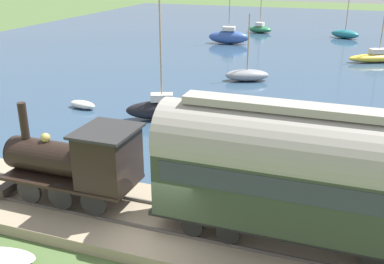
{
  "coord_description": "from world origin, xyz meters",
  "views": [
    {
      "loc": [
        -11.3,
        -5.42,
        9.1
      ],
      "look_at": [
        8.06,
        1.55,
        1.19
      ],
      "focal_mm": 42.0,
      "sensor_mm": 36.0,
      "label": 1
    }
  ],
  "objects_px": {
    "sailboat_black": "(162,109)",
    "rowboat_near_shore": "(213,166)",
    "steam_locomotive": "(80,160)",
    "passenger_coach": "(307,172)",
    "rowboat_far_out": "(83,105)",
    "rowboat_off_pier": "(332,158)",
    "sailboat_teal": "(345,34)",
    "sailboat_blue": "(229,37)",
    "sailboat_yellow": "(378,57)",
    "sailboat_gray": "(247,75)",
    "sailboat_green": "(260,28)"
  },
  "relations": [
    {
      "from": "sailboat_black",
      "to": "rowboat_near_shore",
      "type": "height_order",
      "value": "sailboat_black"
    },
    {
      "from": "steam_locomotive",
      "to": "rowboat_near_shore",
      "type": "distance_m",
      "value": 6.72
    },
    {
      "from": "passenger_coach",
      "to": "sailboat_black",
      "type": "distance_m",
      "value": 14.78
    },
    {
      "from": "rowboat_far_out",
      "to": "rowboat_off_pier",
      "type": "bearing_deg",
      "value": -93.05
    },
    {
      "from": "passenger_coach",
      "to": "sailboat_teal",
      "type": "bearing_deg",
      "value": 0.4
    },
    {
      "from": "sailboat_blue",
      "to": "rowboat_near_shore",
      "type": "height_order",
      "value": "sailboat_blue"
    },
    {
      "from": "sailboat_black",
      "to": "sailboat_yellow",
      "type": "relative_size",
      "value": 1.11
    },
    {
      "from": "steam_locomotive",
      "to": "sailboat_yellow",
      "type": "height_order",
      "value": "sailboat_yellow"
    },
    {
      "from": "passenger_coach",
      "to": "rowboat_off_pier",
      "type": "height_order",
      "value": "passenger_coach"
    },
    {
      "from": "sailboat_gray",
      "to": "sailboat_yellow",
      "type": "relative_size",
      "value": 0.81
    },
    {
      "from": "steam_locomotive",
      "to": "sailboat_teal",
      "type": "xyz_separation_m",
      "value": [
        46.64,
        -7.77,
        -1.67
      ]
    },
    {
      "from": "sailboat_blue",
      "to": "rowboat_off_pier",
      "type": "distance_m",
      "value": 32.68
    },
    {
      "from": "sailboat_yellow",
      "to": "rowboat_off_pier",
      "type": "xyz_separation_m",
      "value": [
        -24.94,
        2.67,
        -0.34
      ]
    },
    {
      "from": "sailboat_teal",
      "to": "sailboat_yellow",
      "type": "height_order",
      "value": "sailboat_teal"
    },
    {
      "from": "steam_locomotive",
      "to": "rowboat_far_out",
      "type": "xyz_separation_m",
      "value": [
        11.19,
        7.25,
        -1.97
      ]
    },
    {
      "from": "steam_locomotive",
      "to": "passenger_coach",
      "type": "distance_m",
      "value": 8.14
    },
    {
      "from": "sailboat_teal",
      "to": "sailboat_gray",
      "type": "distance_m",
      "value": 25.6
    },
    {
      "from": "sailboat_green",
      "to": "rowboat_near_shore",
      "type": "distance_m",
      "value": 42.73
    },
    {
      "from": "sailboat_gray",
      "to": "sailboat_green",
      "type": "bearing_deg",
      "value": -11.26
    },
    {
      "from": "sailboat_gray",
      "to": "sailboat_black",
      "type": "xyz_separation_m",
      "value": [
        -10.92,
        2.68,
        0.18
      ]
    },
    {
      "from": "sailboat_yellow",
      "to": "rowboat_near_shore",
      "type": "relative_size",
      "value": 3.0
    },
    {
      "from": "steam_locomotive",
      "to": "sailboat_gray",
      "type": "distance_m",
      "value": 22.0
    },
    {
      "from": "rowboat_off_pier",
      "to": "rowboat_far_out",
      "type": "relative_size",
      "value": 1.24
    },
    {
      "from": "sailboat_gray",
      "to": "sailboat_blue",
      "type": "xyz_separation_m",
      "value": [
        16.03,
        5.95,
        0.33
      ]
    },
    {
      "from": "sailboat_black",
      "to": "rowboat_near_shore",
      "type": "xyz_separation_m",
      "value": [
        -5.64,
        -4.99,
        -0.52
      ]
    },
    {
      "from": "sailboat_black",
      "to": "sailboat_green",
      "type": "bearing_deg",
      "value": -19.06
    },
    {
      "from": "sailboat_teal",
      "to": "sailboat_black",
      "type": "relative_size",
      "value": 1.11
    },
    {
      "from": "sailboat_teal",
      "to": "rowboat_near_shore",
      "type": "height_order",
      "value": "sailboat_teal"
    },
    {
      "from": "sailboat_yellow",
      "to": "rowboat_near_shore",
      "type": "bearing_deg",
      "value": 137.48
    },
    {
      "from": "sailboat_blue",
      "to": "rowboat_off_pier",
      "type": "xyz_separation_m",
      "value": [
        -29.8,
        -13.39,
        -0.66
      ]
    },
    {
      "from": "passenger_coach",
      "to": "sailboat_teal",
      "type": "xyz_separation_m",
      "value": [
        46.64,
        0.33,
        -2.53
      ]
    },
    {
      "from": "sailboat_green",
      "to": "rowboat_off_pier",
      "type": "distance_m",
      "value": 41.15
    },
    {
      "from": "sailboat_teal",
      "to": "sailboat_blue",
      "type": "distance_m",
      "value": 15.26
    },
    {
      "from": "steam_locomotive",
      "to": "sailboat_blue",
      "type": "height_order",
      "value": "sailboat_blue"
    },
    {
      "from": "sailboat_green",
      "to": "rowboat_far_out",
      "type": "height_order",
      "value": "sailboat_green"
    },
    {
      "from": "rowboat_off_pier",
      "to": "rowboat_near_shore",
      "type": "bearing_deg",
      "value": 157.68
    },
    {
      "from": "sailboat_blue",
      "to": "sailboat_yellow",
      "type": "height_order",
      "value": "sailboat_blue"
    },
    {
      "from": "rowboat_off_pier",
      "to": "rowboat_near_shore",
      "type": "height_order",
      "value": "rowboat_off_pier"
    },
    {
      "from": "sailboat_yellow",
      "to": "passenger_coach",
      "type": "bearing_deg",
      "value": 147.67
    },
    {
      "from": "rowboat_near_shore",
      "to": "sailboat_black",
      "type": "bearing_deg",
      "value": 53.82
    },
    {
      "from": "sailboat_teal",
      "to": "rowboat_off_pier",
      "type": "height_order",
      "value": "sailboat_teal"
    },
    {
      "from": "sailboat_teal",
      "to": "rowboat_near_shore",
      "type": "relative_size",
      "value": 3.71
    },
    {
      "from": "sailboat_gray",
      "to": "rowboat_near_shore",
      "type": "bearing_deg",
      "value": 167.15
    },
    {
      "from": "sailboat_gray",
      "to": "sailboat_green",
      "type": "relative_size",
      "value": 0.65
    },
    {
      "from": "sailboat_blue",
      "to": "sailboat_yellow",
      "type": "xyz_separation_m",
      "value": [
        -4.87,
        -16.06,
        -0.33
      ]
    },
    {
      "from": "sailboat_teal",
      "to": "sailboat_yellow",
      "type": "xyz_separation_m",
      "value": [
        -13.58,
        -3.53,
        -0.07
      ]
    },
    {
      "from": "sailboat_gray",
      "to": "sailboat_black",
      "type": "relative_size",
      "value": 0.73
    },
    {
      "from": "sailboat_yellow",
      "to": "rowboat_far_out",
      "type": "bearing_deg",
      "value": 112.89
    },
    {
      "from": "rowboat_off_pier",
      "to": "sailboat_gray",
      "type": "bearing_deg",
      "value": 67.7
    },
    {
      "from": "rowboat_near_shore",
      "to": "sailboat_gray",
      "type": "bearing_deg",
      "value": 20.24
    }
  ]
}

